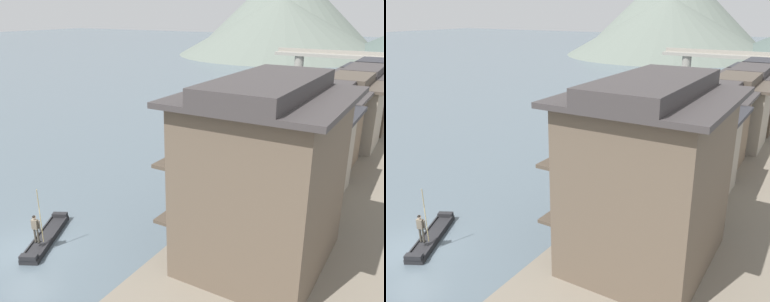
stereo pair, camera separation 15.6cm
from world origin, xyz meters
TOP-DOWN VIEW (x-y plane):
  - ground_plane at (0.00, 0.00)m, footprint 400.00×400.00m
  - boat_foreground_poled at (0.05, 1.19)m, footprint 3.10×4.63m
  - boatman_person at (0.58, 0.26)m, footprint 0.54×0.34m
  - boat_moored_nearest at (4.66, 25.14)m, footprint 1.25×4.19m
  - boat_moored_second at (3.56, 36.12)m, footprint 5.64×1.75m
  - boat_moored_third at (5.02, 49.08)m, footprint 1.41×5.05m
  - boat_moored_far at (-5.88, 25.46)m, footprint 1.99×4.62m
  - boat_midriver_drifting at (-5.03, 31.23)m, footprint 5.17×3.34m
  - boat_midriver_upstream at (-6.82, 50.77)m, footprint 4.17×4.62m
  - house_waterfront_nearest at (11.00, 4.87)m, footprint 7.05×8.07m
  - house_waterfront_second at (10.53, 12.97)m, footprint 6.11×7.54m
  - house_waterfront_tall at (10.33, 19.51)m, footprint 5.70×5.80m
  - house_waterfront_narrow at (10.71, 25.39)m, footprint 6.45×5.75m
  - house_waterfront_far at (10.74, 32.30)m, footprint 6.52×7.43m
  - house_waterfront_end at (10.66, 38.63)m, footprint 6.36×6.06m
  - stone_bridge at (0.00, 70.32)m, footprint 23.85×2.40m
  - hill_far_west at (-24.86, 112.36)m, footprint 53.97×53.97m
  - hill_far_centre at (-22.47, 102.56)m, footprint 56.71×56.71m

SIDE VIEW (x-z plane):
  - ground_plane at x=0.00m, z-range 0.00..0.00m
  - boat_midriver_upstream at x=-6.82m, z-range -0.07..0.34m
  - boat_moored_far at x=-5.88m, z-range -0.07..0.37m
  - boat_foreground_poled at x=0.05m, z-range -0.09..0.41m
  - boat_moored_nearest at x=4.66m, z-range -0.09..0.45m
  - boat_midriver_drifting at x=-5.03m, z-range -0.12..0.64m
  - boat_moored_second at x=3.56m, z-range -0.13..0.66m
  - boat_moored_third at x=5.02m, z-range -0.12..0.66m
  - boatman_person at x=0.58m, z-range -0.01..3.03m
  - stone_bridge at x=0.00m, z-range 0.69..5.39m
  - house_waterfront_far at x=10.74m, z-range 0.53..6.67m
  - house_waterfront_second at x=10.53m, z-range 0.53..6.67m
  - house_waterfront_end at x=10.66m, z-range 0.54..6.68m
  - house_waterfront_narrow at x=10.71m, z-range 0.55..6.69m
  - house_waterfront_tall at x=10.33m, z-range 0.55..6.69m
  - house_waterfront_nearest at x=11.00m, z-range 0.53..9.27m
  - hill_far_centre at x=-22.47m, z-range 0.00..15.89m
  - hill_far_west at x=-24.86m, z-range 0.00..25.77m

